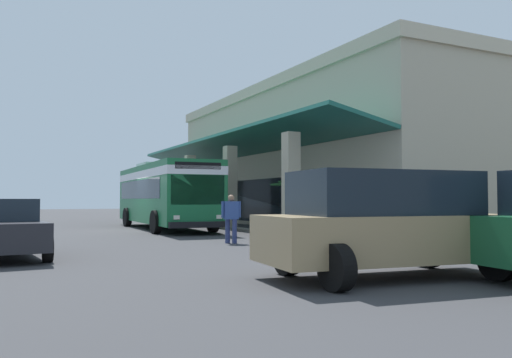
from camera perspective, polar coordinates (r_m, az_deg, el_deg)
The scene contains 8 objects.
ground at distance 28.41m, azimuth 2.77°, elevation -5.16°, with size 120.00×120.00×0.00m, color #38383A.
curb_strip at distance 28.77m, azimuth -5.12°, elevation -5.00°, with size 28.73×0.50×0.12m, color #9E998E.
plaza_building at distance 33.53m, azimuth 10.47°, elevation 2.18°, with size 24.24×16.99×8.01m.
transit_bus at distance 26.71m, azimuth -9.84°, elevation -1.34°, with size 11.30×3.12×3.34m.
parked_sedan_blue at distance 15.65m, azimuth 12.10°, elevation -4.75°, with size 2.83×4.60×1.47m.
parked_suv_tan at distance 10.14m, azimuth 13.95°, elevation -4.63°, with size 3.05×4.98×1.97m.
pedestrian at distance 17.63m, azimuth -2.70°, elevation -4.04°, with size 0.37×0.65×1.61m.
potted_palm at distance 23.01m, azimuth 3.65°, elevation -4.18°, with size 1.85×1.79×2.36m.
Camera 1 is at (24.83, -5.73, 1.45)m, focal length 37.11 mm.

